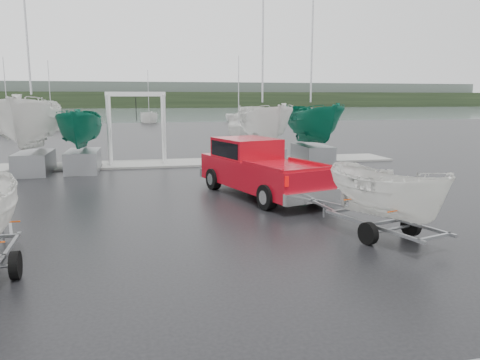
% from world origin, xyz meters
% --- Properties ---
extents(ground_plane, '(120.00, 120.00, 0.00)m').
position_xyz_m(ground_plane, '(0.00, 0.00, 0.00)').
color(ground_plane, black).
rests_on(ground_plane, ground).
extents(lake, '(300.00, 300.00, 0.00)m').
position_xyz_m(lake, '(0.00, 100.00, -0.01)').
color(lake, slate).
rests_on(lake, ground).
extents(dock, '(30.00, 3.00, 0.12)m').
position_xyz_m(dock, '(0.00, 13.00, 0.05)').
color(dock, gray).
rests_on(dock, ground).
extents(treeline, '(300.00, 8.00, 6.00)m').
position_xyz_m(treeline, '(0.00, 170.00, 3.00)').
color(treeline, black).
rests_on(treeline, ground).
extents(far_hill, '(300.00, 6.00, 10.00)m').
position_xyz_m(far_hill, '(0.00, 178.00, 5.00)').
color(far_hill, '#4C5651').
rests_on(far_hill, ground).
extents(pickup_truck, '(4.00, 6.91, 2.18)m').
position_xyz_m(pickup_truck, '(4.40, 3.60, 1.14)').
color(pickup_truck, '#9E0815').
rests_on(pickup_truck, ground).
extents(trailer_hitched, '(2.16, 3.79, 4.54)m').
position_xyz_m(trailer_hitched, '(6.35, -2.93, 2.47)').
color(trailer_hitched, gray).
rests_on(trailer_hitched, ground).
extents(boat_hoist, '(3.30, 2.18, 4.12)m').
position_xyz_m(boat_hoist, '(-0.19, 13.00, 2.67)').
color(boat_hoist, silver).
rests_on(boat_hoist, ground).
extents(keelboat_0, '(2.78, 3.20, 10.96)m').
position_xyz_m(keelboat_0, '(-5.32, 11.00, 4.42)').
color(keelboat_0, gray).
rests_on(keelboat_0, ground).
extents(keelboat_1, '(2.12, 3.20, 6.74)m').
position_xyz_m(keelboat_1, '(-2.97, 11.20, 3.32)').
color(keelboat_1, gray).
rests_on(keelboat_1, ground).
extents(keelboat_2, '(2.37, 3.20, 10.54)m').
position_xyz_m(keelboat_2, '(6.74, 11.00, 3.77)').
color(keelboat_2, gray).
rests_on(keelboat_2, ground).
extents(keelboat_3, '(2.38, 3.20, 10.54)m').
position_xyz_m(keelboat_3, '(9.71, 11.30, 3.77)').
color(keelboat_3, gray).
rests_on(keelboat_3, ground).
extents(moored_boat_0, '(3.69, 3.72, 11.69)m').
position_xyz_m(moored_boat_0, '(-13.52, 39.83, 0.00)').
color(moored_boat_0, silver).
rests_on(moored_boat_0, ground).
extents(moored_boat_1, '(2.94, 2.88, 11.27)m').
position_xyz_m(moored_boat_1, '(-9.88, 44.09, 0.01)').
color(moored_boat_1, silver).
rests_on(moored_boat_1, ground).
extents(moored_boat_2, '(2.68, 2.73, 11.10)m').
position_xyz_m(moored_boat_2, '(10.11, 33.39, 0.01)').
color(moored_boat_2, silver).
rests_on(moored_boat_2, ground).
extents(moored_boat_3, '(3.48, 3.48, 11.22)m').
position_xyz_m(moored_boat_3, '(16.03, 61.02, 0.01)').
color(moored_boat_3, silver).
rests_on(moored_boat_3, ground).
extents(moored_boat_5, '(2.79, 2.86, 11.57)m').
position_xyz_m(moored_boat_5, '(1.69, 60.34, 0.00)').
color(moored_boat_5, silver).
rests_on(moored_boat_5, ground).
extents(moored_boat_6, '(3.42, 3.39, 11.31)m').
position_xyz_m(moored_boat_6, '(-14.99, 42.23, 0.00)').
color(moored_boat_6, silver).
rests_on(moored_boat_6, ground).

